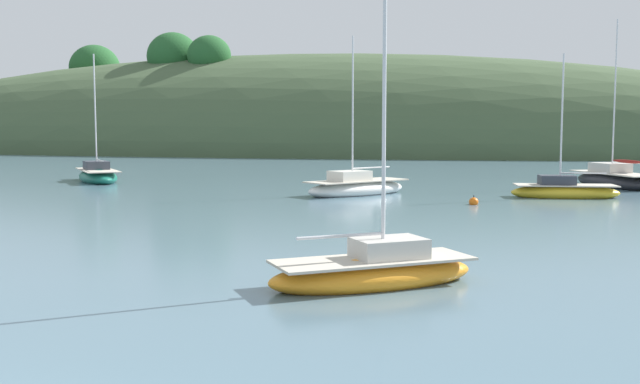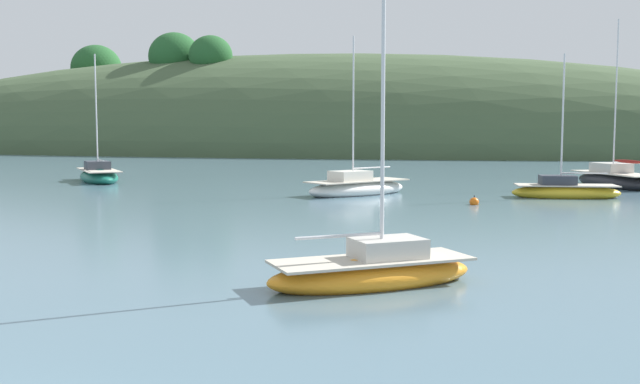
{
  "view_description": "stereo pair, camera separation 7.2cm",
  "coord_description": "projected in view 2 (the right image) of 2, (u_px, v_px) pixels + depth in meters",
  "views": [
    {
      "loc": [
        6.78,
        -5.51,
        3.61
      ],
      "look_at": [
        0.0,
        20.0,
        1.2
      ],
      "focal_mm": 39.99,
      "sensor_mm": 36.0,
      "label": 1
    },
    {
      "loc": [
        6.85,
        -5.5,
        3.61
      ],
      "look_at": [
        0.0,
        20.0,
        1.2
      ],
      "focal_mm": 39.99,
      "sensor_mm": 36.0,
      "label": 2
    }
  ],
  "objects": [
    {
      "name": "mooring_buoy_inner",
      "position": [
        474.0,
        202.0,
        33.2
      ],
      "size": [
        0.44,
        0.44,
        0.54
      ],
      "color": "orange",
      "rests_on": "ground"
    },
    {
      "name": "sailboat_navy_dinghy",
      "position": [
        616.0,
        180.0,
        43.08
      ],
      "size": [
        5.37,
        7.43,
        10.3
      ],
      "color": "#232328",
      "rests_on": "ground"
    },
    {
      "name": "sailboat_grey_yawl",
      "position": [
        99.0,
        176.0,
        47.3
      ],
      "size": [
        6.03,
        6.5,
        8.65
      ],
      "color": "#196B56",
      "rests_on": "ground"
    },
    {
      "name": "sailboat_black_sloop",
      "position": [
        565.0,
        191.0,
        36.56
      ],
      "size": [
        5.68,
        2.66,
        7.52
      ],
      "color": "gold",
      "rests_on": "ground"
    },
    {
      "name": "far_shoreline_hill",
      "position": [
        277.0,
        152.0,
        100.57
      ],
      "size": [
        150.0,
        36.0,
        30.29
      ],
      "color": "#425638",
      "rests_on": "ground"
    },
    {
      "name": "sailboat_white_near",
      "position": [
        373.0,
        271.0,
        16.3
      ],
      "size": [
        5.06,
        4.37,
        7.27
      ],
      "color": "orange",
      "rests_on": "ground"
    },
    {
      "name": "sailboat_orange_cutter",
      "position": [
        357.0,
        187.0,
        38.16
      ],
      "size": [
        5.59,
        6.35,
        8.6
      ],
      "color": "white",
      "rests_on": "ground"
    }
  ]
}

